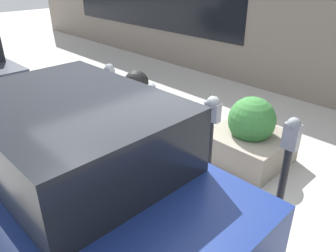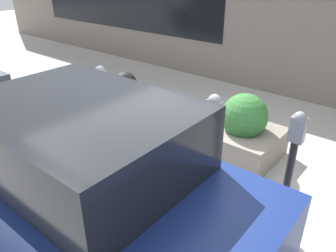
# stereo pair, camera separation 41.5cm
# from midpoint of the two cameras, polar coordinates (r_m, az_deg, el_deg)

# --- Properties ---
(ground_plane) EXTENTS (40.00, 40.00, 0.00)m
(ground_plane) POSITION_cam_midpoint_polar(r_m,az_deg,el_deg) (4.58, 1.90, -10.65)
(ground_plane) COLOR beige
(curb_strip) EXTENTS (24.50, 0.16, 0.04)m
(curb_strip) POSITION_cam_midpoint_polar(r_m,az_deg,el_deg) (4.52, 1.18, -10.87)
(curb_strip) COLOR gray
(curb_strip) RESTS_ON ground_plane
(building_facade) EXTENTS (24.50, 0.17, 3.79)m
(building_facade) POSITION_cam_midpoint_polar(r_m,az_deg,el_deg) (7.59, 27.76, 17.13)
(building_facade) COLOR slate
(building_facade) RESTS_ON ground_plane
(parking_meter_nearest) EXTENTS (0.15, 0.13, 1.50)m
(parking_meter_nearest) POSITION_cam_midpoint_polar(r_m,az_deg,el_deg) (3.54, 22.94, -7.17)
(parking_meter_nearest) COLOR #232326
(parking_meter_nearest) RESTS_ON ground_plane
(parking_meter_second) EXTENTS (0.19, 0.16, 1.41)m
(parking_meter_second) POSITION_cam_midpoint_polar(r_m,az_deg,el_deg) (3.92, 10.67, 0.56)
(parking_meter_second) COLOR #232326
(parking_meter_second) RESTS_ON ground_plane
(parking_meter_middle) EXTENTS (0.14, 0.12, 1.32)m
(parking_meter_middle) POSITION_cam_midpoint_polar(r_m,az_deg,el_deg) (4.59, -0.24, 1.98)
(parking_meter_middle) COLOR #232326
(parking_meter_middle) RESTS_ON ground_plane
(parking_meter_fourth) EXTENTS (0.17, 0.14, 1.39)m
(parking_meter_fourth) POSITION_cam_midpoint_polar(r_m,az_deg,el_deg) (5.25, -7.61, 5.69)
(parking_meter_fourth) COLOR #232326
(parking_meter_fourth) RESTS_ON ground_plane
(planter_box) EXTENTS (1.11, 1.06, 1.03)m
(planter_box) POSITION_cam_midpoint_polar(r_m,az_deg,el_deg) (5.16, 16.29, -1.82)
(planter_box) COLOR gray
(planter_box) RESTS_ON ground_plane
(parked_car_middle) EXTENTS (4.07, 1.82, 1.67)m
(parked_car_middle) POSITION_cam_midpoint_polar(r_m,az_deg,el_deg) (3.48, -13.22, -7.24)
(parked_car_middle) COLOR navy
(parked_car_middle) RESTS_ON ground_plane
(trash_bin) EXTENTS (0.49, 0.49, 1.10)m
(trash_bin) POSITION_cam_midpoint_polar(r_m,az_deg,el_deg) (5.92, -3.42, 4.50)
(trash_bin) COLOR #514C47
(trash_bin) RESTS_ON ground_plane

